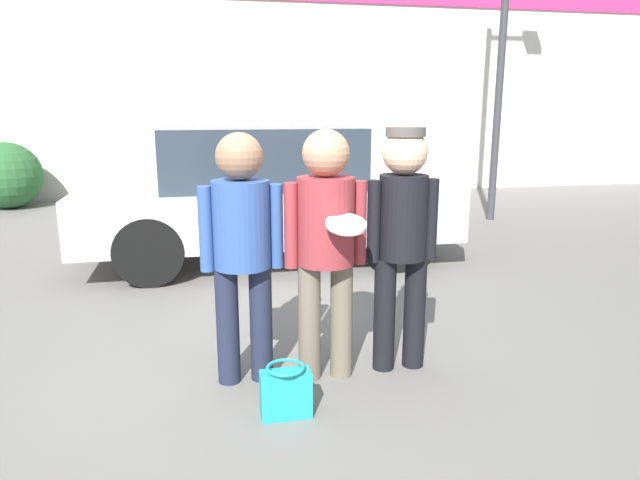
% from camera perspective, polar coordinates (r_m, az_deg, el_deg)
% --- Properties ---
extents(ground_plane, '(56.00, 56.00, 0.00)m').
position_cam_1_polar(ground_plane, '(4.14, -5.58, -12.70)').
color(ground_plane, '#66635E').
extents(storefront_building, '(24.00, 0.22, 4.15)m').
position_cam_1_polar(storefront_building, '(12.01, -10.34, 14.40)').
color(storefront_building, silver).
rests_on(storefront_building, ground).
extents(person_left, '(0.54, 0.37, 1.65)m').
position_cam_1_polar(person_left, '(3.67, -7.83, 0.19)').
color(person_left, '#1E2338').
rests_on(person_left, ground).
extents(person_middle_with_frisbee, '(0.54, 0.57, 1.67)m').
position_cam_1_polar(person_middle_with_frisbee, '(3.68, 0.59, 0.60)').
color(person_middle_with_frisbee, '#665B4C').
rests_on(person_middle_with_frisbee, ground).
extents(person_right, '(0.49, 0.32, 1.67)m').
position_cam_1_polar(person_right, '(3.87, 8.24, 1.11)').
color(person_right, black).
rests_on(person_right, ground).
extents(parked_car_near, '(4.29, 1.92, 1.58)m').
position_cam_1_polar(parked_car_near, '(6.85, -5.48, 4.62)').
color(parked_car_near, silver).
rests_on(parked_car_near, ground).
extents(shrub, '(1.20, 1.20, 1.20)m').
position_cam_1_polar(shrub, '(11.79, -28.80, 5.68)').
color(shrub, '#285B2D').
rests_on(shrub, ground).
extents(handbag, '(0.30, 0.23, 0.32)m').
position_cam_1_polar(handbag, '(3.50, -3.44, -14.92)').
color(handbag, teal).
rests_on(handbag, ground).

